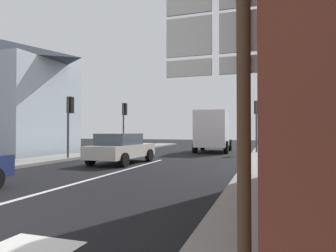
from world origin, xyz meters
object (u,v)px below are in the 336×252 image
at_px(sedan_far, 121,148).
at_px(delivery_truck, 213,130).
at_px(route_sign_post, 244,91).
at_px(traffic_light_far_right, 256,115).
at_px(traffic_light_far_left, 124,116).
at_px(traffic_light_near_left, 70,113).

xyz_separation_m(sedan_far, delivery_truck, (2.91, 9.41, 0.89)).
xyz_separation_m(sedan_far, route_sign_post, (6.60, -10.28, 1.24)).
distance_m(delivery_truck, traffic_light_far_right, 3.50).
bearing_deg(delivery_truck, traffic_light_far_left, -162.81).
height_order(traffic_light_near_left, traffic_light_far_right, traffic_light_far_right).
bearing_deg(traffic_light_far_right, traffic_light_far_left, -173.93).
bearing_deg(sedan_far, traffic_light_far_right, 54.17).
distance_m(sedan_far, route_sign_post, 12.28).
xyz_separation_m(delivery_truck, route_sign_post, (3.69, -19.69, 0.35)).
height_order(sedan_far, route_sign_post, route_sign_post).
xyz_separation_m(sedan_far, traffic_light_far_right, (6.10, 8.44, 1.96)).
xyz_separation_m(delivery_truck, traffic_light_far_right, (3.19, -0.97, 1.07)).
xyz_separation_m(delivery_truck, traffic_light_near_left, (-6.42, -8.67, 0.92)).
xyz_separation_m(sedan_far, traffic_light_near_left, (-3.51, 0.73, 1.81)).
bearing_deg(sedan_far, traffic_light_near_left, 168.19).
bearing_deg(delivery_truck, route_sign_post, -79.39).
relative_size(delivery_truck, traffic_light_near_left, 1.46).
distance_m(traffic_light_far_left, traffic_light_near_left, 6.69).
distance_m(route_sign_post, traffic_light_near_left, 14.96).
distance_m(delivery_truck, route_sign_post, 20.03).
relative_size(traffic_light_far_left, traffic_light_far_right, 1.01).
distance_m(sedan_far, traffic_light_far_left, 8.45).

